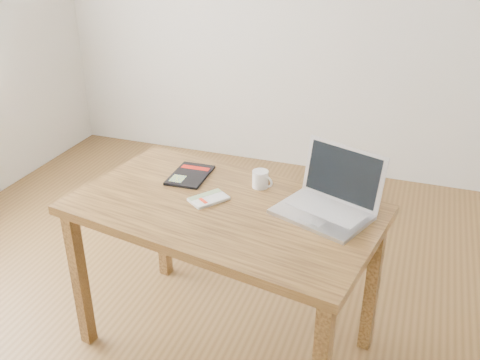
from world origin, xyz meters
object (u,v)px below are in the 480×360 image
(white_guidebook, at_px, (209,199))
(laptop, at_px, (329,200))
(desk, at_px, (224,224))
(coffee_mug, at_px, (261,179))
(black_guidebook, at_px, (190,175))

(white_guidebook, relative_size, laptop, 0.42)
(desk, bearing_deg, laptop, 23.56)
(white_guidebook, distance_m, coffee_mug, 0.26)
(white_guidebook, height_order, laptop, laptop)
(coffee_mug, bearing_deg, white_guidebook, -109.57)
(desk, distance_m, coffee_mug, 0.27)
(black_guidebook, distance_m, coffee_mug, 0.34)
(black_guidebook, relative_size, coffee_mug, 2.42)
(white_guidebook, xyz_separation_m, black_guidebook, (-0.17, 0.18, -0.00))
(black_guidebook, relative_size, laptop, 0.55)
(desk, height_order, coffee_mug, coffee_mug)
(desk, relative_size, laptop, 3.11)
(desk, distance_m, black_guidebook, 0.34)
(desk, bearing_deg, coffee_mug, 76.47)
(laptop, height_order, coffee_mug, laptop)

